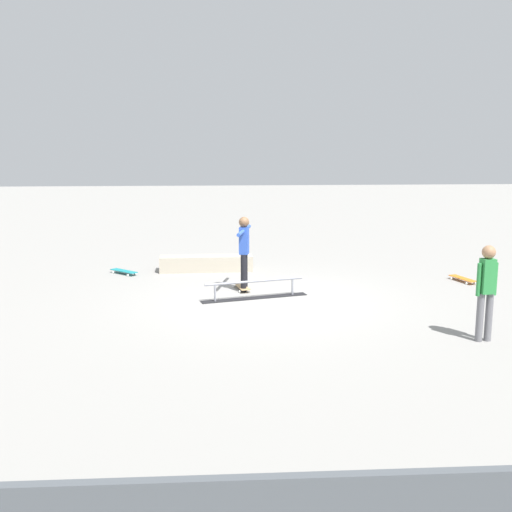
{
  "coord_description": "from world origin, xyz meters",
  "views": [
    {
      "loc": [
        1.01,
        12.72,
        3.39
      ],
      "look_at": [
        0.24,
        0.31,
        1.0
      ],
      "focal_mm": 44.61,
      "sensor_mm": 36.0,
      "label": 1
    }
  ],
  "objects_px": {
    "bystander_green_shirt": "(486,288)",
    "loose_skateboard_orange": "(463,279)",
    "skateboard_main": "(242,286)",
    "grind_rail": "(255,290)",
    "skate_ledge": "(206,263)",
    "loose_skateboard_teal": "(124,271)",
    "skater_main": "(244,248)"
  },
  "relations": [
    {
      "from": "bystander_green_shirt",
      "to": "loose_skateboard_orange",
      "type": "bearing_deg",
      "value": 65.5
    },
    {
      "from": "skateboard_main",
      "to": "loose_skateboard_orange",
      "type": "relative_size",
      "value": 1.0
    },
    {
      "from": "skateboard_main",
      "to": "grind_rail",
      "type": "bearing_deg",
      "value": 5.44
    },
    {
      "from": "skate_ledge",
      "to": "loose_skateboard_orange",
      "type": "height_order",
      "value": "skate_ledge"
    },
    {
      "from": "bystander_green_shirt",
      "to": "loose_skateboard_orange",
      "type": "distance_m",
      "value": 4.53
    },
    {
      "from": "skateboard_main",
      "to": "loose_skateboard_teal",
      "type": "relative_size",
      "value": 1.12
    },
    {
      "from": "skater_main",
      "to": "loose_skateboard_orange",
      "type": "height_order",
      "value": "skater_main"
    },
    {
      "from": "skateboard_main",
      "to": "loose_skateboard_orange",
      "type": "bearing_deg",
      "value": 83.35
    },
    {
      "from": "grind_rail",
      "to": "loose_skateboard_teal",
      "type": "xyz_separation_m",
      "value": [
        3.07,
        -2.53,
        -0.09
      ]
    },
    {
      "from": "grind_rail",
      "to": "skate_ledge",
      "type": "bearing_deg",
      "value": -84.4
    },
    {
      "from": "skate_ledge",
      "to": "skater_main",
      "type": "bearing_deg",
      "value": 111.74
    },
    {
      "from": "grind_rail",
      "to": "skater_main",
      "type": "distance_m",
      "value": 1.02
    },
    {
      "from": "skateboard_main",
      "to": "skater_main",
      "type": "bearing_deg",
      "value": 5.73
    },
    {
      "from": "grind_rail",
      "to": "loose_skateboard_orange",
      "type": "xyz_separation_m",
      "value": [
        -4.95,
        -1.22,
        -0.09
      ]
    },
    {
      "from": "skater_main",
      "to": "loose_skateboard_orange",
      "type": "bearing_deg",
      "value": -70.6
    },
    {
      "from": "grind_rail",
      "to": "loose_skateboard_teal",
      "type": "relative_size",
      "value": 3.12
    },
    {
      "from": "grind_rail",
      "to": "skateboard_main",
      "type": "bearing_deg",
      "value": -88.11
    },
    {
      "from": "grind_rail",
      "to": "loose_skateboard_teal",
      "type": "bearing_deg",
      "value": -54.56
    },
    {
      "from": "loose_skateboard_teal",
      "to": "skateboard_main",
      "type": "bearing_deg",
      "value": -170.37
    },
    {
      "from": "skateboard_main",
      "to": "bystander_green_shirt",
      "type": "relative_size",
      "value": 0.51
    },
    {
      "from": "loose_skateboard_teal",
      "to": "loose_skateboard_orange",
      "type": "distance_m",
      "value": 8.13
    },
    {
      "from": "loose_skateboard_orange",
      "to": "skateboard_main",
      "type": "bearing_deg",
      "value": -103.06
    },
    {
      "from": "bystander_green_shirt",
      "to": "skateboard_main",
      "type": "bearing_deg",
      "value": 128.15
    },
    {
      "from": "skateboard_main",
      "to": "loose_skateboard_teal",
      "type": "height_order",
      "value": "same"
    },
    {
      "from": "skateboard_main",
      "to": "loose_skateboard_teal",
      "type": "distance_m",
      "value": 3.33
    },
    {
      "from": "loose_skateboard_teal",
      "to": "loose_skateboard_orange",
      "type": "xyz_separation_m",
      "value": [
        -8.02,
        1.31,
        0.0
      ]
    },
    {
      "from": "skate_ledge",
      "to": "loose_skateboard_teal",
      "type": "bearing_deg",
      "value": 7.16
    },
    {
      "from": "skate_ledge",
      "to": "bystander_green_shirt",
      "type": "distance_m",
      "value": 7.5
    },
    {
      "from": "grind_rail",
      "to": "loose_skateboard_teal",
      "type": "distance_m",
      "value": 3.98
    },
    {
      "from": "grind_rail",
      "to": "bystander_green_shirt",
      "type": "bearing_deg",
      "value": 125.13
    },
    {
      "from": "loose_skateboard_teal",
      "to": "grind_rail",
      "type": "bearing_deg",
      "value": -178.12
    },
    {
      "from": "bystander_green_shirt",
      "to": "loose_skateboard_orange",
      "type": "relative_size",
      "value": 1.97
    }
  ]
}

